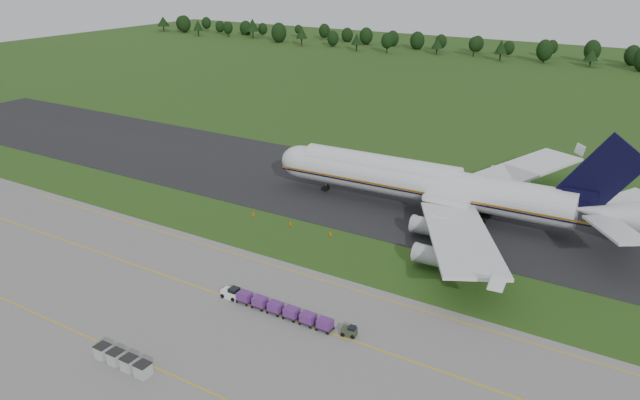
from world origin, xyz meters
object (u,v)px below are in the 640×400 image
Objects in this scene: aircraft at (432,184)px; edge_markers at (291,224)px; uld_row at (123,360)px; utility_cart at (349,332)px; baggage_train at (273,307)px.

edge_markers is (-19.75, -20.48, -5.61)m from aircraft.
aircraft reaches higher than uld_row.
aircraft reaches higher than utility_cart.
aircraft is 68.72m from uld_row.
uld_row is at bearing -100.92° from aircraft.
uld_row reaches higher than edge_markers.
utility_cart is 0.12× the size of edge_markers.
utility_cart is at bearing -80.73° from aircraft.
uld_row reaches higher than baggage_train.
utility_cart is 37.77m from edge_markers.
baggage_train is 1.05× the size of edge_markers.
aircraft is 29.00m from edge_markers.
edge_markers is at bearing 136.38° from utility_cart.
utility_cart is at bearing 2.99° from baggage_train.
aircraft is 4.02× the size of edge_markers.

